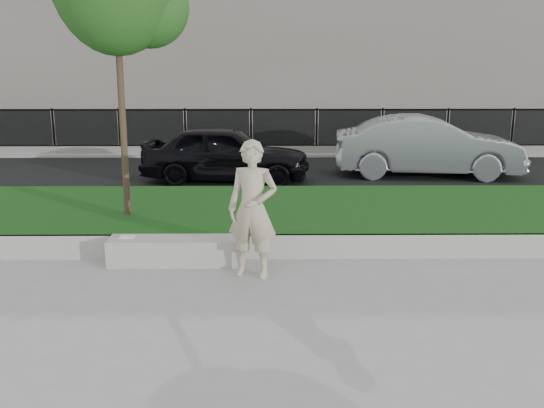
{
  "coord_description": "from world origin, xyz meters",
  "views": [
    {
      "loc": [
        -0.1,
        -8.31,
        3.1
      ],
      "look_at": [
        -0.0,
        1.2,
        0.87
      ],
      "focal_mm": 40.0,
      "sensor_mm": 36.0,
      "label": 1
    }
  ],
  "objects_px": {
    "man": "(253,209)",
    "book": "(127,237)",
    "car_silver": "(427,146)",
    "car_dark": "(226,154)",
    "stone_bench": "(174,251)"
  },
  "relations": [
    {
      "from": "stone_bench",
      "to": "car_silver",
      "type": "relative_size",
      "value": 0.41
    },
    {
      "from": "man",
      "to": "car_silver",
      "type": "bearing_deg",
      "value": 74.73
    },
    {
      "from": "book",
      "to": "car_dark",
      "type": "height_order",
      "value": "car_dark"
    },
    {
      "from": "man",
      "to": "book",
      "type": "bearing_deg",
      "value": 178.41
    },
    {
      "from": "stone_bench",
      "to": "car_dark",
      "type": "bearing_deg",
      "value": 86.55
    },
    {
      "from": "stone_bench",
      "to": "book",
      "type": "height_order",
      "value": "book"
    },
    {
      "from": "man",
      "to": "car_silver",
      "type": "distance_m",
      "value": 9.12
    },
    {
      "from": "stone_bench",
      "to": "car_dark",
      "type": "distance_m",
      "value": 6.6
    },
    {
      "from": "car_dark",
      "to": "car_silver",
      "type": "relative_size",
      "value": 0.87
    },
    {
      "from": "man",
      "to": "book",
      "type": "xyz_separation_m",
      "value": [
        -1.99,
        0.6,
        -0.58
      ]
    },
    {
      "from": "stone_bench",
      "to": "car_dark",
      "type": "relative_size",
      "value": 0.47
    },
    {
      "from": "book",
      "to": "car_silver",
      "type": "distance_m",
      "value": 9.84
    },
    {
      "from": "car_dark",
      "to": "stone_bench",
      "type": "bearing_deg",
      "value": -178.31
    },
    {
      "from": "man",
      "to": "book",
      "type": "relative_size",
      "value": 9.6
    },
    {
      "from": "car_dark",
      "to": "car_silver",
      "type": "xyz_separation_m",
      "value": [
        5.46,
        0.76,
        0.08
      ]
    }
  ]
}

